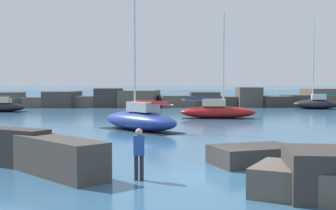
% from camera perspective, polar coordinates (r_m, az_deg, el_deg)
% --- Properties ---
extents(ground_plane, '(600.00, 600.00, 0.00)m').
position_cam_1_polar(ground_plane, '(16.43, 4.74, -8.57)').
color(ground_plane, '#336084').
extents(open_sea_beyond, '(400.00, 116.00, 0.01)m').
position_cam_1_polar(open_sea_beyond, '(120.20, -2.98, 1.35)').
color(open_sea_beyond, '#235175').
rests_on(open_sea_beyond, ground).
extents(breakwater_jetty, '(63.43, 7.24, 2.50)m').
position_cam_1_polar(breakwater_jetty, '(60.37, -0.58, 0.69)').
color(breakwater_jetty, '#423D38').
rests_on(breakwater_jetty, ground).
extents(foreground_rocks, '(13.51, 8.62, 1.46)m').
position_cam_1_polar(foreground_rocks, '(15.45, 3.73, -7.10)').
color(foreground_rocks, brown).
rests_on(foreground_rocks, ground).
extents(sailboat_moored_0, '(5.56, 2.64, 9.91)m').
position_cam_1_polar(sailboat_moored_0, '(52.98, -19.71, -0.13)').
color(sailboat_moored_0, black).
rests_on(sailboat_moored_0, ground).
extents(sailboat_moored_1, '(6.80, 2.72, 9.33)m').
position_cam_1_polar(sailboat_moored_1, '(41.30, 6.02, -0.74)').
color(sailboat_moored_1, maroon).
rests_on(sailboat_moored_1, ground).
extents(sailboat_moored_2, '(5.96, 6.81, 9.34)m').
position_cam_1_polar(sailboat_moored_2, '(31.01, -3.43, -1.79)').
color(sailboat_moored_2, navy).
rests_on(sailboat_moored_2, ground).
extents(sailboat_moored_4, '(5.64, 3.46, 10.62)m').
position_cam_1_polar(sailboat_moored_4, '(57.71, 17.64, 0.20)').
color(sailboat_moored_4, black).
rests_on(sailboat_moored_4, ground).
extents(person_on_rocks, '(0.36, 0.23, 1.72)m').
position_cam_1_polar(person_on_rocks, '(15.48, -3.56, -5.65)').
color(person_on_rocks, '#282833').
rests_on(person_on_rocks, ground).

